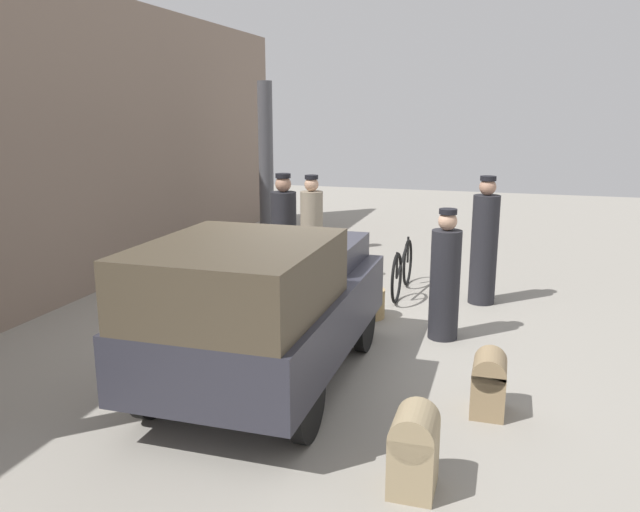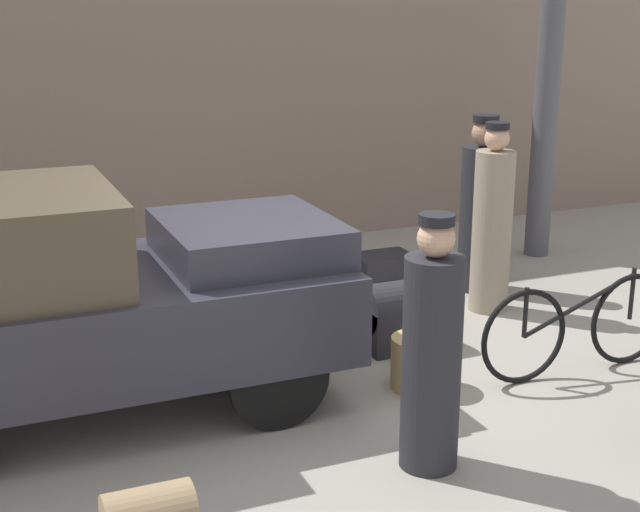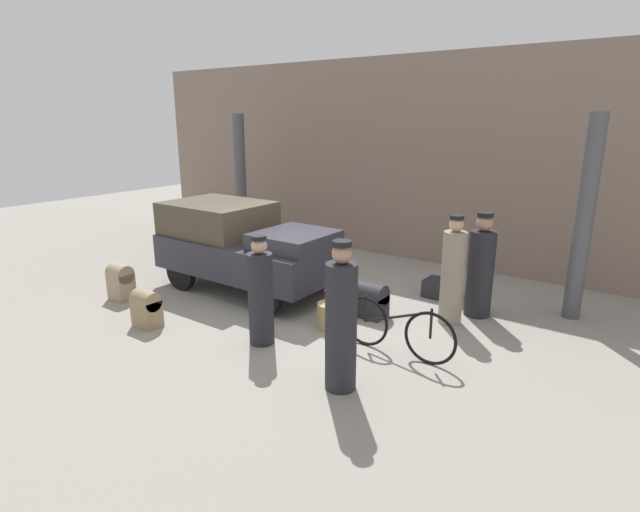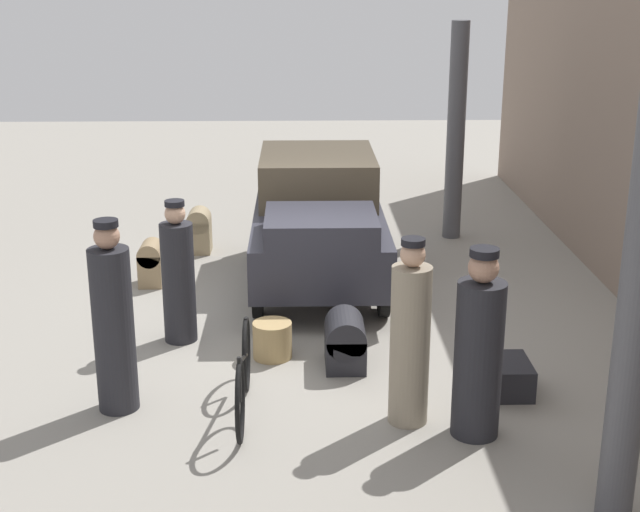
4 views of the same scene
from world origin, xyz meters
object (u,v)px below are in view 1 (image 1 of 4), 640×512
(porter_carrying_trunk, at_px, (312,234))
(wicker_basket, at_px, (369,303))
(porter_standing_middle, at_px, (284,230))
(trunk_barrel_dark, at_px, (489,382))
(porter_lifting_near_truck, at_px, (484,246))
(suitcase_tan_flat, at_px, (320,288))
(bicycle, at_px, (402,269))
(trunk_wicker_pale, at_px, (414,448))
(conductor_in_dark_uniform, at_px, (445,280))
(suitcase_small_leather, at_px, (239,277))
(truck, at_px, (264,302))

(porter_carrying_trunk, bearing_deg, wicker_basket, -138.50)
(porter_standing_middle, height_order, trunk_barrel_dark, porter_standing_middle)
(porter_lifting_near_truck, distance_m, suitcase_tan_flat, 2.44)
(porter_standing_middle, distance_m, suitcase_tan_flat, 1.90)
(bicycle, xyz_separation_m, porter_lifting_near_truck, (-0.13, -1.19, 0.47))
(trunk_barrel_dark, distance_m, trunk_wicker_pale, 1.50)
(porter_carrying_trunk, bearing_deg, porter_standing_middle, 66.22)
(porter_lifting_near_truck, bearing_deg, conductor_in_dark_uniform, 166.74)
(porter_carrying_trunk, bearing_deg, suitcase_small_leather, 119.09)
(bicycle, bearing_deg, wicker_basket, 169.55)
(bicycle, relative_size, porter_lifting_near_truck, 0.94)
(wicker_basket, bearing_deg, truck, 167.18)
(bicycle, bearing_deg, trunk_wicker_pale, -169.46)
(truck, xyz_separation_m, suitcase_small_leather, (3.28, 1.77, -0.73))
(trunk_wicker_pale, bearing_deg, suitcase_small_leather, 36.81)
(bicycle, xyz_separation_m, suitcase_small_leather, (-0.39, 2.55, -0.22))
(conductor_in_dark_uniform, bearing_deg, suitcase_tan_flat, 68.00)
(bicycle, xyz_separation_m, wicker_basket, (-1.26, 0.23, -0.18))
(truck, distance_m, bicycle, 3.78)
(wicker_basket, distance_m, porter_lifting_near_truck, 1.93)
(bicycle, height_order, trunk_barrel_dark, bicycle)
(truck, height_order, bicycle, truck)
(suitcase_tan_flat, relative_size, suitcase_small_leather, 1.00)
(porter_carrying_trunk, height_order, trunk_wicker_pale, porter_carrying_trunk)
(suitcase_tan_flat, bearing_deg, trunk_barrel_dark, -137.06)
(truck, distance_m, porter_standing_middle, 4.30)
(trunk_wicker_pale, relative_size, suitcase_small_leather, 1.11)
(conductor_in_dark_uniform, bearing_deg, porter_standing_middle, 52.73)
(trunk_barrel_dark, relative_size, trunk_wicker_pale, 0.90)
(wicker_basket, relative_size, suitcase_small_leather, 0.71)
(trunk_barrel_dark, bearing_deg, conductor_in_dark_uniform, 18.14)
(bicycle, bearing_deg, conductor_in_dark_uniform, -155.39)
(porter_lifting_near_truck, height_order, porter_standing_middle, porter_lifting_near_truck)
(porter_lifting_near_truck, relative_size, trunk_wicker_pale, 2.83)
(truck, xyz_separation_m, suitcase_tan_flat, (2.63, 0.22, -0.61))
(bicycle, relative_size, suitcase_small_leather, 2.96)
(porter_lifting_near_truck, distance_m, trunk_barrel_dark, 3.55)
(porter_carrying_trunk, relative_size, suitcase_tan_flat, 2.97)
(truck, height_order, porter_carrying_trunk, porter_carrying_trunk)
(trunk_barrel_dark, xyz_separation_m, suitcase_tan_flat, (2.60, 2.42, -0.03))
(bicycle, xyz_separation_m, trunk_barrel_dark, (-3.63, -1.42, -0.07))
(truck, height_order, trunk_barrel_dark, truck)
(suitcase_small_leather, bearing_deg, conductor_in_dark_uniform, -112.25)
(suitcase_tan_flat, bearing_deg, porter_lifting_near_truck, -67.67)
(wicker_basket, height_order, suitcase_small_leather, wicker_basket)
(wicker_basket, xyz_separation_m, suitcase_small_leather, (0.87, 2.32, -0.04))
(trunk_wicker_pale, height_order, suitcase_small_leather, trunk_wicker_pale)
(trunk_barrel_dark, bearing_deg, porter_carrying_trunk, 37.53)
(wicker_basket, relative_size, trunk_barrel_dark, 0.71)
(porter_carrying_trunk, xyz_separation_m, trunk_wicker_pale, (-5.23, -2.45, -0.46))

